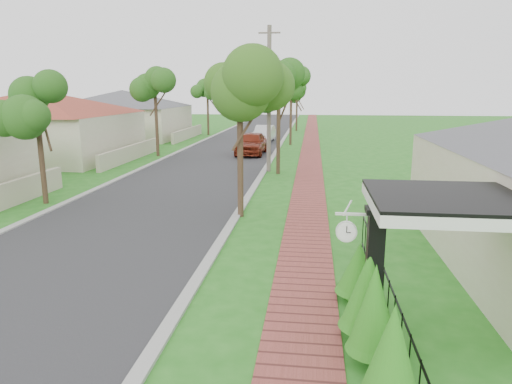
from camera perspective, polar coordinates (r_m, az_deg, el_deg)
The scene contains 16 objects.
ground at distance 10.69m, azimuth -12.29°, elevation -12.93°, with size 160.00×160.00×0.00m, color #216C19.
road at distance 30.11m, azimuth -5.24°, elevation 3.82°, with size 7.00×120.00×0.02m, color #28282B.
kerb_right at distance 29.55m, azimuth 1.71°, elevation 3.71°, with size 0.30×120.00×0.10m, color #9E9E99.
kerb_left at distance 31.09m, azimuth -11.85°, elevation 3.88°, with size 0.30×120.00×0.10m, color #9E9E99.
sidewalk at distance 29.43m, azimuth 6.76°, elevation 3.59°, with size 1.50×120.00×0.03m, color #96423C.
porch_post at distance 8.86m, azimuth 14.47°, elevation -10.65°, with size 0.48×0.48×2.52m.
picket_fence at distance 10.05m, azimuth 15.58°, elevation -11.50°, with size 0.03×8.02×1.00m.
street_trees at distance 36.46m, azimuth -2.87°, elevation 12.53°, with size 10.70×37.65×5.89m.
hedge_row at distance 8.36m, azimuth 14.23°, elevation -14.23°, with size 0.92×5.07×2.04m.
far_house_red at distance 34.44m, azimuth -25.37°, elevation 7.70°, with size 15.56×15.56×4.60m.
far_house_grey at distance 46.86m, azimuth -16.21°, elevation 9.38°, with size 15.56×15.56×4.60m.
parked_car_red at distance 33.13m, azimuth -0.56°, elevation 6.09°, with size 1.92×4.78×1.63m, color maroon.
parked_car_white at distance 41.56m, azimuth 1.03°, elevation 7.29°, with size 1.54×4.42×1.46m, color silver.
near_tree at distance 16.28m, azimuth -2.04°, elevation 11.91°, with size 2.14×2.14×5.48m.
utility_pole at distance 25.93m, azimuth 1.64°, elevation 11.48°, with size 1.20×0.24×8.00m.
station_clock at distance 8.89m, azimuth 11.29°, elevation -4.69°, with size 0.68×0.13×0.58m.
Camera 1 is at (3.36, -9.08, 4.55)m, focal length 32.00 mm.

